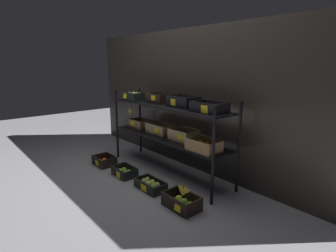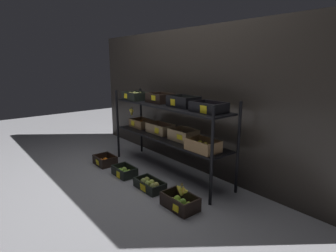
{
  "view_description": "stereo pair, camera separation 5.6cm",
  "coord_description": "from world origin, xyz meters",
  "px_view_note": "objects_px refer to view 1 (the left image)",
  "views": [
    {
      "loc": [
        2.46,
        -2.09,
        1.36
      ],
      "look_at": [
        0.0,
        0.0,
        0.6
      ],
      "focal_mm": 28.97,
      "sensor_mm": 36.0,
      "label": 1
    },
    {
      "loc": [
        2.5,
        -2.05,
        1.36
      ],
      "look_at": [
        0.0,
        0.0,
        0.6
      ],
      "focal_mm": 28.97,
      "sensor_mm": 36.0,
      "label": 2
    }
  ],
  "objects_px": {
    "display_rack": "(168,120)",
    "banana_bunch_loose": "(183,191)",
    "crate_ground_tangerine": "(105,162)",
    "crate_ground_right_apple_green": "(182,203)",
    "crate_ground_apple_green": "(125,172)",
    "crate_ground_pear": "(150,185)"
  },
  "relations": [
    {
      "from": "display_rack",
      "to": "banana_bunch_loose",
      "type": "xyz_separation_m",
      "value": [
        0.8,
        -0.49,
        -0.48
      ]
    },
    {
      "from": "display_rack",
      "to": "crate_ground_tangerine",
      "type": "bearing_deg",
      "value": -144.76
    },
    {
      "from": "display_rack",
      "to": "crate_ground_right_apple_green",
      "type": "distance_m",
      "value": 1.1
    },
    {
      "from": "display_rack",
      "to": "crate_ground_right_apple_green",
      "type": "height_order",
      "value": "display_rack"
    },
    {
      "from": "crate_ground_apple_green",
      "to": "crate_ground_tangerine",
      "type": "bearing_deg",
      "value": -178.34
    },
    {
      "from": "crate_ground_right_apple_green",
      "to": "banana_bunch_loose",
      "type": "height_order",
      "value": "banana_bunch_loose"
    },
    {
      "from": "display_rack",
      "to": "crate_ground_pear",
      "type": "height_order",
      "value": "display_rack"
    },
    {
      "from": "crate_ground_tangerine",
      "to": "crate_ground_right_apple_green",
      "type": "height_order",
      "value": "crate_ground_right_apple_green"
    },
    {
      "from": "crate_ground_pear",
      "to": "banana_bunch_loose",
      "type": "distance_m",
      "value": 0.55
    },
    {
      "from": "crate_ground_tangerine",
      "to": "crate_ground_right_apple_green",
      "type": "distance_m",
      "value": 1.5
    },
    {
      "from": "crate_ground_apple_green",
      "to": "crate_ground_right_apple_green",
      "type": "distance_m",
      "value": 1.01
    },
    {
      "from": "crate_ground_apple_green",
      "to": "crate_ground_pear",
      "type": "distance_m",
      "value": 0.5
    },
    {
      "from": "crate_ground_tangerine",
      "to": "display_rack",
      "type": "bearing_deg",
      "value": 35.24
    },
    {
      "from": "display_rack",
      "to": "banana_bunch_loose",
      "type": "distance_m",
      "value": 1.05
    },
    {
      "from": "crate_ground_tangerine",
      "to": "crate_ground_apple_green",
      "type": "xyz_separation_m",
      "value": [
        0.49,
        0.01,
        -0.0
      ]
    },
    {
      "from": "display_rack",
      "to": "crate_ground_tangerine",
      "type": "xyz_separation_m",
      "value": [
        -0.73,
        -0.51,
        -0.63
      ]
    },
    {
      "from": "crate_ground_tangerine",
      "to": "crate_ground_apple_green",
      "type": "height_order",
      "value": "crate_ground_tangerine"
    },
    {
      "from": "display_rack",
      "to": "crate_ground_tangerine",
      "type": "relative_size",
      "value": 6.39
    },
    {
      "from": "banana_bunch_loose",
      "to": "crate_ground_right_apple_green",
      "type": "bearing_deg",
      "value": 170.47
    },
    {
      "from": "display_rack",
      "to": "crate_ground_apple_green",
      "type": "xyz_separation_m",
      "value": [
        -0.24,
        -0.5,
        -0.63
      ]
    },
    {
      "from": "display_rack",
      "to": "crate_ground_apple_green",
      "type": "bearing_deg",
      "value": -115.32
    },
    {
      "from": "crate_ground_tangerine",
      "to": "crate_ground_apple_green",
      "type": "relative_size",
      "value": 0.98
    }
  ]
}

